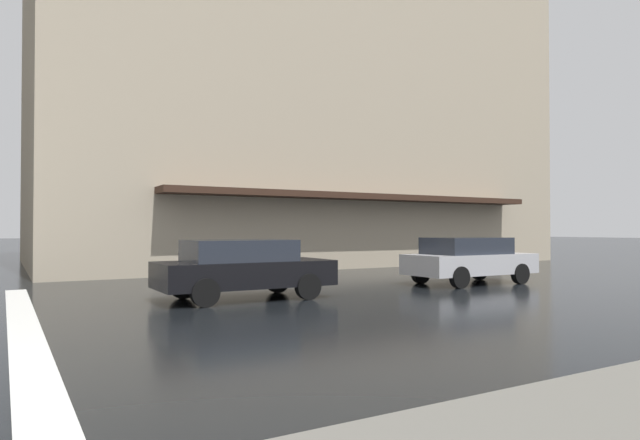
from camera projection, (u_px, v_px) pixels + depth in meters
The scene contains 3 objects.
haussmann_block_corner at pixel (285, 55), 29.46m from camera, with size 15.55×24.61×22.65m.
car_black at pixel (243, 267), 12.92m from camera, with size 1.85×4.10×1.41m.
car_silver at pixel (469, 259), 16.62m from camera, with size 1.85×4.10×1.41m.
Camera 1 is at (-6.60, -1.67, 1.65)m, focal length 30.68 mm.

